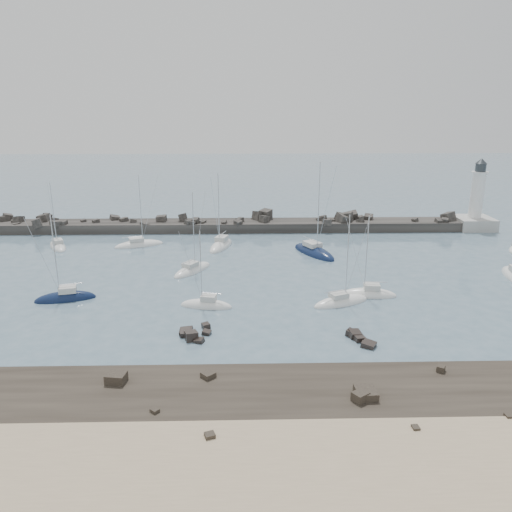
% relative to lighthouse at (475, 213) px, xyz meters
% --- Properties ---
extents(ground, '(400.00, 400.00, 0.00)m').
position_rel_lighthouse_xyz_m(ground, '(-47.00, -38.00, -3.09)').
color(ground, slate).
rests_on(ground, ground).
extents(sand_strip, '(140.00, 14.00, 1.00)m').
position_rel_lighthouse_xyz_m(sand_strip, '(-47.00, -70.00, -3.09)').
color(sand_strip, tan).
rests_on(sand_strip, ground).
extents(rock_shelf, '(140.00, 12.00, 1.70)m').
position_rel_lighthouse_xyz_m(rock_shelf, '(-46.91, -60.00, -3.08)').
color(rock_shelf, black).
rests_on(rock_shelf, ground).
extents(rock_cluster_near, '(3.50, 4.58, 1.60)m').
position_rel_lighthouse_xyz_m(rock_cluster_near, '(-51.53, -47.26, -2.95)').
color(rock_cluster_near, black).
rests_on(rock_cluster_near, ground).
extents(rock_cluster_far, '(2.85, 4.14, 1.60)m').
position_rel_lighthouse_xyz_m(rock_cluster_far, '(-33.80, -48.84, -2.98)').
color(rock_cluster_far, black).
rests_on(rock_cluster_far, ground).
extents(breakwater, '(115.00, 7.24, 5.24)m').
position_rel_lighthouse_xyz_m(breakwater, '(-54.70, 0.01, -2.75)').
color(breakwater, '#2B2926').
rests_on(breakwater, ground).
extents(lighthouse, '(7.00, 7.00, 14.60)m').
position_rel_lighthouse_xyz_m(lighthouse, '(0.00, 0.00, 0.00)').
color(lighthouse, '#A5A59F').
rests_on(lighthouse, ground).
extents(sailboat_1, '(5.79, 7.82, 12.15)m').
position_rel_lighthouse_xyz_m(sailboat_1, '(-78.23, -11.86, -2.96)').
color(sailboat_1, white).
rests_on(sailboat_1, ground).
extents(sailboat_2, '(7.79, 4.06, 12.06)m').
position_rel_lighthouse_xyz_m(sailboat_2, '(-68.59, -36.44, -2.94)').
color(sailboat_2, '#0E1B3C').
rests_on(sailboat_2, ground).
extents(sailboat_3, '(6.39, 8.12, 12.67)m').
position_rel_lighthouse_xyz_m(sailboat_3, '(-53.58, -25.50, -2.96)').
color(sailboat_3, white).
rests_on(sailboat_3, ground).
extents(sailboat_4, '(8.87, 5.62, 13.34)m').
position_rel_lighthouse_xyz_m(sailboat_4, '(-64.31, -11.25, -2.97)').
color(sailboat_4, white).
rests_on(sailboat_4, ground).
extents(sailboat_5, '(6.72, 3.11, 10.48)m').
position_rel_lighthouse_xyz_m(sailboat_5, '(-50.52, -39.20, -2.95)').
color(sailboat_5, white).
rests_on(sailboat_5, ground).
extents(sailboat_6, '(5.17, 9.17, 14.02)m').
position_rel_lighthouse_xyz_m(sailboat_6, '(-49.88, -12.33, -2.93)').
color(sailboat_6, white).
rests_on(sailboat_6, ground).
extents(sailboat_7, '(7.99, 5.16, 12.15)m').
position_rel_lighthouse_xyz_m(sailboat_7, '(-33.84, -38.56, -2.96)').
color(sailboat_7, white).
rests_on(sailboat_7, ground).
extents(sailboat_8, '(7.66, 10.75, 16.43)m').
position_rel_lighthouse_xyz_m(sailboat_8, '(-34.24, -16.72, -2.94)').
color(sailboat_8, '#0E1B3C').
rests_on(sailboat_8, ground).
extents(sailboat_9, '(7.41, 3.07, 11.61)m').
position_rel_lighthouse_xyz_m(sailboat_9, '(-29.74, -36.04, -2.94)').
color(sailboat_9, white).
rests_on(sailboat_9, ground).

